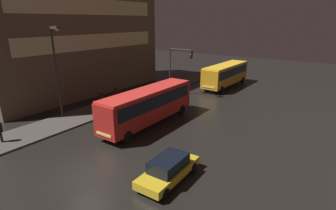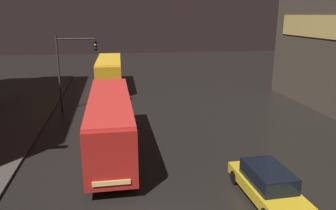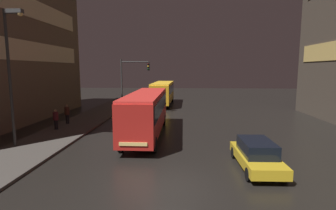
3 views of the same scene
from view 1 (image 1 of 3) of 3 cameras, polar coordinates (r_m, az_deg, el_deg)
name	(u,v)px [view 1 (image 1 of 3)]	position (r m, az deg, el deg)	size (l,w,h in m)	color
ground_plane	(87,174)	(17.89, -17.18, -14.24)	(120.00, 120.00, 0.00)	black
sidewalk_left	(108,107)	(30.01, -12.93, -0.38)	(4.00, 48.00, 0.15)	#47423D
building_left_tower	(69,26)	(37.79, -20.75, 15.72)	(10.07, 23.50, 17.05)	brown
bus_near	(148,103)	(24.00, -4.28, 0.40)	(2.40, 10.92, 3.36)	#AD1E19
bus_far	(226,73)	(39.07, 12.46, 6.80)	(2.77, 10.38, 3.24)	orange
car_taxi	(169,169)	(16.26, 0.12, -13.68)	(1.94, 4.64, 1.50)	gold
pedestrian_near	(116,91)	(31.89, -11.21, 2.98)	(0.45, 0.45, 1.76)	black
pedestrian_mid	(102,96)	(30.35, -14.25, 1.89)	(0.45, 0.45, 1.68)	black
pedestrian_far	(0,129)	(24.27, -32.81, -4.45)	(0.47, 0.47, 1.78)	black
traffic_light_main	(177,64)	(32.57, 2.03, 9.01)	(3.24, 0.35, 6.25)	#2D2D2D
street_lamp_sidewalk	(56,60)	(26.76, -23.14, 9.02)	(1.25, 0.36, 8.67)	#2D2D2D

